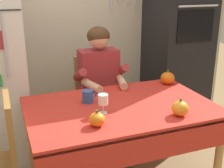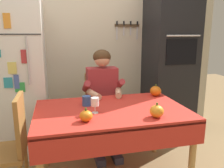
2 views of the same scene
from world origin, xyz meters
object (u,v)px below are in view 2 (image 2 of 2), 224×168
seated_person (103,93)px  pumpkin_large (156,91)px  pumpkin_medium (86,116)px  wine_glass (95,102)px  chair_left_side (10,144)px  dining_table (112,118)px  refrigerator (16,79)px  pumpkin_small (157,111)px  wall_oven (169,61)px  coffee_mug (87,101)px  chair_behind_person (100,106)px

seated_person → pumpkin_large: bearing=-26.5°
pumpkin_large → pumpkin_medium: (-0.86, -0.57, -0.01)m
seated_person → wine_glass: (-0.21, -0.67, 0.10)m
chair_left_side → dining_table: bearing=1.8°
refrigerator → pumpkin_large: size_ratio=13.47×
pumpkin_large → pumpkin_medium: size_ratio=1.20×
pumpkin_large → pumpkin_small: 0.68m
wall_oven → coffee_mug: bearing=-149.1°
coffee_mug → pumpkin_medium: size_ratio=1.01×
chair_behind_person → chair_left_side: (-0.94, -0.82, 0.00)m
coffee_mug → pumpkin_small: size_ratio=0.88×
dining_table → wall_oven: bearing=41.3°
chair_behind_person → chair_left_side: bearing=-138.9°
dining_table → coffee_mug: 0.30m
dining_table → chair_left_side: size_ratio=1.51×
refrigerator → chair_left_side: size_ratio=1.94×
refrigerator → chair_behind_person: (0.99, -0.09, -0.39)m
wine_glass → pumpkin_small: 0.54m
refrigerator → chair_behind_person: size_ratio=1.94×
seated_person → chair_behind_person: bearing=90.0°
pumpkin_medium → pumpkin_small: bearing=-5.2°
chair_left_side → coffee_mug: bearing=16.0°
wine_glass → coffee_mug: bearing=100.3°
wine_glass → pumpkin_large: size_ratio=1.06×
wall_oven → pumpkin_medium: size_ratio=18.80×
refrigerator → chair_left_side: (0.05, -0.91, -0.39)m
chair_behind_person → pumpkin_large: bearing=-40.2°
pumpkin_medium → pumpkin_small: pumpkin_small is taller
chair_behind_person → wall_oven: bearing=7.4°
chair_behind_person → pumpkin_medium: (-0.31, -1.03, 0.27)m
refrigerator → seated_person: (0.99, -0.28, -0.16)m
pumpkin_medium → pumpkin_small: 0.59m
chair_behind_person → pumpkin_medium: size_ratio=8.32×
coffee_mug → dining_table: bearing=-38.8°
refrigerator → pumpkin_small: 1.73m
pumpkin_medium → seated_person: bearing=69.5°
coffee_mug → pumpkin_large: size_ratio=0.85×
refrigerator → wall_oven: size_ratio=0.86×
chair_behind_person → coffee_mug: (-0.25, -0.62, 0.28)m
wall_oven → pumpkin_medium: wall_oven is taller
refrigerator → dining_table: refrigerator is taller
dining_table → chair_left_side: (-0.90, -0.03, -0.14)m
dining_table → pumpkin_large: pumpkin_large is taller
wall_oven → pumpkin_large: 0.79m
wall_oven → seated_person: size_ratio=1.69×
chair_left_side → pumpkin_small: 1.28m
chair_left_side → pumpkin_large: chair_left_side is taller
wall_oven → pumpkin_large: wall_oven is taller
dining_table → coffee_mug: (-0.21, 0.17, 0.13)m
dining_table → coffee_mug: size_ratio=12.38×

